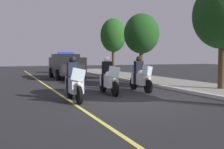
{
  "coord_description": "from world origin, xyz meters",
  "views": [
    {
      "loc": [
        9.19,
        -4.47,
        1.7
      ],
      "look_at": [
        -1.65,
        0.0,
        0.9
      ],
      "focal_mm": 42.31,
      "sensor_mm": 36.0,
      "label": 1
    }
  ],
  "objects": [
    {
      "name": "tree_mid_block",
      "position": [
        -0.88,
        5.62,
        3.72
      ],
      "size": [
        2.98,
        2.98,
        5.3
      ],
      "color": "#42301E",
      "rests_on": "sidewalk_strip"
    },
    {
      "name": "police_suv",
      "position": [
        -11.04,
        0.02,
        1.07
      ],
      "size": [
        4.93,
        2.12,
        2.05
      ],
      "color": "black",
      "rests_on": "ground"
    },
    {
      "name": "police_motorcycle_trailing",
      "position": [
        -2.13,
        1.7,
        0.7
      ],
      "size": [
        2.14,
        0.56,
        1.72
      ],
      "color": "black",
      "rests_on": "ground"
    },
    {
      "name": "tree_behind_suv",
      "position": [
        -13.7,
        5.1,
        3.67
      ],
      "size": [
        2.41,
        2.41,
        5.15
      ],
      "color": "#42301E",
      "rests_on": "sidewalk_strip"
    },
    {
      "name": "police_motorcycle_lead_left",
      "position": [
        -0.63,
        -1.99,
        0.7
      ],
      "size": [
        2.14,
        0.56,
        1.72
      ],
      "color": "black",
      "rests_on": "ground"
    },
    {
      "name": "ground_plane",
      "position": [
        0.0,
        0.0,
        0.0
      ],
      "size": [
        80.0,
        80.0,
        0.0
      ],
      "primitive_type": "plane",
      "color": "black"
    },
    {
      "name": "tree_far_back",
      "position": [
        -7.46,
        4.66,
        3.31
      ],
      "size": [
        2.51,
        2.51,
        4.64
      ],
      "color": "#4C3823",
      "rests_on": "sidewalk_strip"
    },
    {
      "name": "police_motorcycle_lead_right",
      "position": [
        -1.83,
        -0.1,
        0.7
      ],
      "size": [
        2.14,
        0.56,
        1.72
      ],
      "color": "black",
      "rests_on": "ground"
    },
    {
      "name": "curb_strip",
      "position": [
        0.0,
        3.48,
        0.07
      ],
      "size": [
        48.0,
        0.24,
        0.15
      ],
      "primitive_type": "cube",
      "color": "#B7B5AD",
      "rests_on": "ground"
    },
    {
      "name": "lane_stripe_center",
      "position": [
        0.0,
        -2.16,
        0.0
      ],
      "size": [
        48.0,
        0.12,
        0.01
      ],
      "primitive_type": "cube",
      "color": "#E0D14C",
      "rests_on": "ground"
    }
  ]
}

